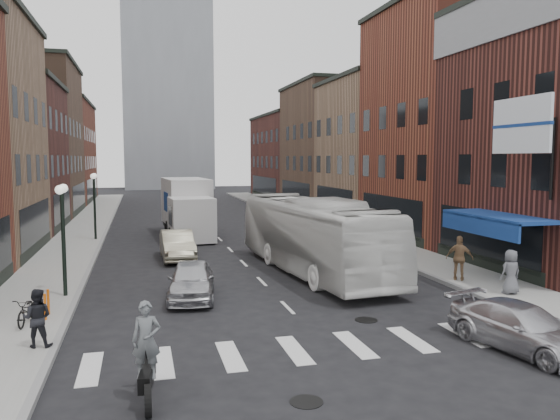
{
  "coord_description": "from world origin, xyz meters",
  "views": [
    {
      "loc": [
        -4.74,
        -16.38,
        5.05
      ],
      "look_at": [
        0.99,
        5.84,
        2.84
      ],
      "focal_mm": 35.0,
      "sensor_mm": 36.0,
      "label": 1
    }
  ],
  "objects_px": {
    "streetlamp_near": "(63,218)",
    "sedan_left_far": "(177,245)",
    "ped_right_c": "(511,272)",
    "bike_rack": "(47,304)",
    "box_truck": "(187,208)",
    "billboard_sign": "(523,127)",
    "parked_bicycle": "(28,310)",
    "motorcycle_rider": "(147,355)",
    "sedan_left_near": "(192,280)",
    "curb_car": "(522,328)",
    "transit_bus": "(313,235)",
    "ped_left_solo": "(37,318)",
    "ped_right_b": "(460,258)",
    "streetlamp_far": "(94,193)"
  },
  "relations": [
    {
      "from": "streetlamp_near",
      "to": "sedan_left_far",
      "type": "height_order",
      "value": "streetlamp_near"
    },
    {
      "from": "ped_right_c",
      "to": "bike_rack",
      "type": "bearing_deg",
      "value": -7.79
    },
    {
      "from": "streetlamp_near",
      "to": "box_truck",
      "type": "xyz_separation_m",
      "value": [
        5.59,
        14.8,
        -1.1
      ]
    },
    {
      "from": "sedan_left_far",
      "to": "streetlamp_near",
      "type": "bearing_deg",
      "value": -123.94
    },
    {
      "from": "billboard_sign",
      "to": "ped_right_c",
      "type": "relative_size",
      "value": 2.29
    },
    {
      "from": "bike_rack",
      "to": "parked_bicycle",
      "type": "distance_m",
      "value": 0.74
    },
    {
      "from": "streetlamp_near",
      "to": "motorcycle_rider",
      "type": "distance_m",
      "value": 9.75
    },
    {
      "from": "sedan_left_near",
      "to": "curb_car",
      "type": "height_order",
      "value": "sedan_left_near"
    },
    {
      "from": "ped_right_c",
      "to": "parked_bicycle",
      "type": "bearing_deg",
      "value": -5.59
    },
    {
      "from": "streetlamp_near",
      "to": "box_truck",
      "type": "bearing_deg",
      "value": 69.31
    },
    {
      "from": "sedan_left_far",
      "to": "ped_right_c",
      "type": "height_order",
      "value": "ped_right_c"
    },
    {
      "from": "curb_car",
      "to": "parked_bicycle",
      "type": "relative_size",
      "value": 2.72
    },
    {
      "from": "box_truck",
      "to": "ped_right_c",
      "type": "relative_size",
      "value": 5.33
    },
    {
      "from": "billboard_sign",
      "to": "bike_rack",
      "type": "height_order",
      "value": "billboard_sign"
    },
    {
      "from": "box_truck",
      "to": "transit_bus",
      "type": "bearing_deg",
      "value": -75.25
    },
    {
      "from": "sedan_left_near",
      "to": "bike_rack",
      "type": "bearing_deg",
      "value": -151.83
    },
    {
      "from": "billboard_sign",
      "to": "transit_bus",
      "type": "xyz_separation_m",
      "value": [
        -6.01,
        5.67,
        -4.48
      ]
    },
    {
      "from": "streetlamp_near",
      "to": "curb_car",
      "type": "height_order",
      "value": "streetlamp_near"
    },
    {
      "from": "ped_right_c",
      "to": "transit_bus",
      "type": "bearing_deg",
      "value": -50.96
    },
    {
      "from": "box_truck",
      "to": "motorcycle_rider",
      "type": "distance_m",
      "value": 24.15
    },
    {
      "from": "sedan_left_near",
      "to": "ped_left_solo",
      "type": "height_order",
      "value": "ped_left_solo"
    },
    {
      "from": "sedan_left_near",
      "to": "sedan_left_far",
      "type": "relative_size",
      "value": 0.92
    },
    {
      "from": "sedan_left_near",
      "to": "ped_right_c",
      "type": "distance_m",
      "value": 11.48
    },
    {
      "from": "box_truck",
      "to": "ped_left_solo",
      "type": "distance_m",
      "value": 21.05
    },
    {
      "from": "billboard_sign",
      "to": "ped_right_b",
      "type": "distance_m",
      "value": 5.61
    },
    {
      "from": "billboard_sign",
      "to": "bike_rack",
      "type": "xyz_separation_m",
      "value": [
        -16.19,
        0.8,
        -5.58
      ]
    },
    {
      "from": "transit_bus",
      "to": "motorcycle_rider",
      "type": "bearing_deg",
      "value": -128.08
    },
    {
      "from": "parked_bicycle",
      "to": "ped_right_b",
      "type": "bearing_deg",
      "value": 15.08
    },
    {
      "from": "ped_right_b",
      "to": "bike_rack",
      "type": "bearing_deg",
      "value": 39.96
    },
    {
      "from": "motorcycle_rider",
      "to": "transit_bus",
      "type": "relative_size",
      "value": 0.18
    },
    {
      "from": "streetlamp_far",
      "to": "ped_left_solo",
      "type": "height_order",
      "value": "streetlamp_far"
    },
    {
      "from": "streetlamp_near",
      "to": "transit_bus",
      "type": "height_order",
      "value": "streetlamp_near"
    },
    {
      "from": "streetlamp_near",
      "to": "ped_left_solo",
      "type": "bearing_deg",
      "value": -90.0
    },
    {
      "from": "box_truck",
      "to": "billboard_sign",
      "type": "bearing_deg",
      "value": -64.8
    },
    {
      "from": "box_truck",
      "to": "curb_car",
      "type": "height_order",
      "value": "box_truck"
    },
    {
      "from": "bike_rack",
      "to": "ped_right_b",
      "type": "distance_m",
      "value": 15.25
    },
    {
      "from": "sedan_left_near",
      "to": "parked_bicycle",
      "type": "relative_size",
      "value": 2.58
    },
    {
      "from": "curb_car",
      "to": "ped_left_solo",
      "type": "relative_size",
      "value": 2.74
    },
    {
      "from": "motorcycle_rider",
      "to": "transit_bus",
      "type": "xyz_separation_m",
      "value": [
        7.26,
        11.33,
        0.66
      ]
    },
    {
      "from": "billboard_sign",
      "to": "streetlamp_near",
      "type": "xyz_separation_m",
      "value": [
        -15.99,
        3.5,
        -3.22
      ]
    },
    {
      "from": "ped_right_c",
      "to": "box_truck",
      "type": "bearing_deg",
      "value": -65.76
    },
    {
      "from": "billboard_sign",
      "to": "sedan_left_near",
      "type": "distance_m",
      "value": 13.07
    },
    {
      "from": "streetlamp_near",
      "to": "ped_right_c",
      "type": "height_order",
      "value": "streetlamp_near"
    },
    {
      "from": "motorcycle_rider",
      "to": "sedan_left_far",
      "type": "bearing_deg",
      "value": 91.5
    },
    {
      "from": "billboard_sign",
      "to": "motorcycle_rider",
      "type": "xyz_separation_m",
      "value": [
        -13.27,
        -5.66,
        -5.13
      ]
    },
    {
      "from": "bike_rack",
      "to": "ped_left_solo",
      "type": "relative_size",
      "value": 0.52
    },
    {
      "from": "motorcycle_rider",
      "to": "sedan_left_near",
      "type": "distance_m",
      "value": 8.34
    },
    {
      "from": "curb_car",
      "to": "ped_right_c",
      "type": "distance_m",
      "value": 5.7
    },
    {
      "from": "billboard_sign",
      "to": "ped_left_solo",
      "type": "relative_size",
      "value": 2.42
    },
    {
      "from": "billboard_sign",
      "to": "streetlamp_near",
      "type": "distance_m",
      "value": 16.68
    }
  ]
}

